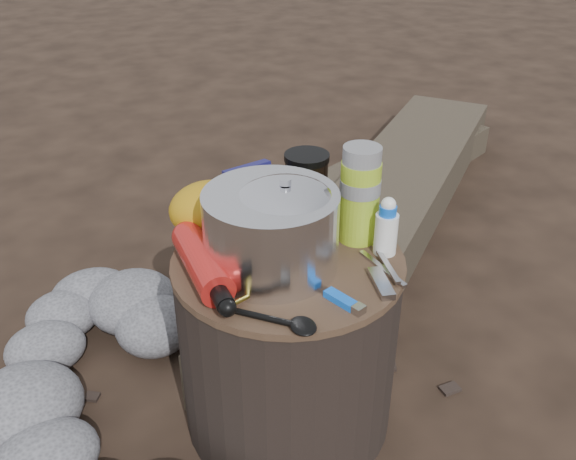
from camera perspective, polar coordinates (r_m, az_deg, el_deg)
name	(u,v)px	position (r m, az deg, el deg)	size (l,w,h in m)	color
ground	(288,412)	(1.48, 0.00, -16.19)	(60.00, 60.00, 0.00)	black
stump	(288,342)	(1.34, 0.00, -10.09)	(0.45, 0.45, 0.41)	black
rock_ring	(112,382)	(1.48, -15.70, -13.18)	(0.39, 0.85, 0.17)	slate
log_main	(384,210)	(2.11, 8.68, 1.83)	(0.33, 1.93, 0.16)	#3F362A
log_small	(369,184)	(2.33, 7.38, 4.18)	(0.25, 1.37, 0.11)	#3F362A
foil_windscreen	(271,231)	(1.16, -1.55, -0.07)	(0.25, 0.25, 0.15)	silver
camping_pot	(285,226)	(1.16, -0.24, 0.40)	(0.17, 0.17, 0.17)	silver
fuel_bottle	(202,263)	(1.16, -7.77, -2.98)	(0.06, 0.26, 0.06)	red
thermos	(360,195)	(1.24, 6.52, 3.18)	(0.08, 0.08, 0.20)	#A6CC28
travel_mug	(306,185)	(1.35, 1.68, 4.15)	(0.09, 0.09, 0.14)	black
stuff_sack	(209,208)	(1.29, -7.20, 1.96)	(0.16, 0.13, 0.11)	#BB8611
food_pouch	(250,196)	(1.31, -3.47, 3.09)	(0.10, 0.02, 0.13)	navy
lighter	(341,299)	(1.10, 4.81, -6.26)	(0.02, 0.08, 0.02)	blue
multitool	(381,283)	(1.15, 8.45, -4.80)	(0.03, 0.09, 0.01)	#A0A0A4
pot_grabber	(382,267)	(1.20, 8.57, -3.34)	(0.04, 0.14, 0.01)	#A0A0A4
spork	(259,316)	(1.06, -2.65, -7.77)	(0.04, 0.17, 0.01)	black
squeeze_bottle	(386,229)	(1.22, 8.91, 0.10)	(0.04, 0.04, 0.11)	white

